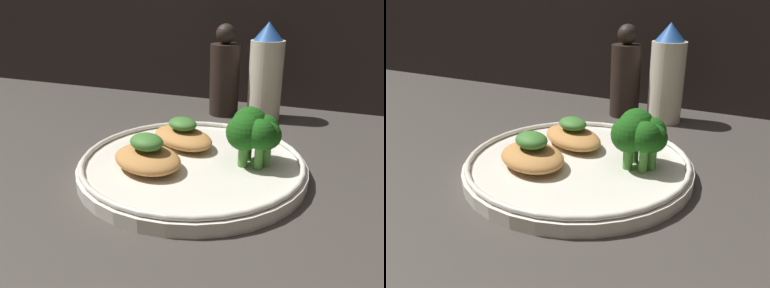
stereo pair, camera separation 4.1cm
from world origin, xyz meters
TOP-DOWN VIEW (x-y plane):
  - ground_plane at (0.00, 0.00)cm, footprint 180.00×180.00cm
  - plate at (0.00, 0.00)cm, footprint 25.19×25.19cm
  - grilled_meat_front at (-3.70, -3.52)cm, footprint 10.07×9.12cm
  - grilled_meat_middle at (-2.67, 3.74)cm, footprint 10.32×8.96cm
  - broccoli_bunch at (6.47, 1.64)cm, footprint 5.70×5.69cm
  - sauce_bottle at (3.46, 22.43)cm, footprint 5.20×5.20cm
  - pepper_grinder at (-3.16, 22.43)cm, footprint 4.75×4.75cm

SIDE VIEW (x-z plane):
  - ground_plane at x=0.00cm, z-range -1.00..0.00cm
  - plate at x=0.00cm, z-range -0.01..1.99cm
  - grilled_meat_middle at x=-2.67cm, z-range 0.93..4.46cm
  - grilled_meat_front at x=-3.70cm, z-range 0.88..4.72cm
  - broccoli_bunch at x=6.47cm, z-range 2.11..8.25cm
  - pepper_grinder at x=-3.16cm, z-range -0.80..13.68cm
  - sauce_bottle at x=3.46cm, z-range -0.32..14.59cm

